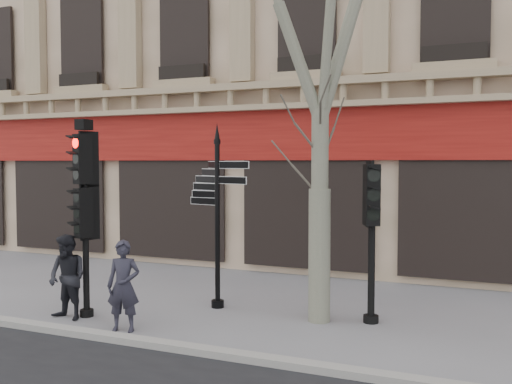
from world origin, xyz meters
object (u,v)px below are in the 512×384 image
traffic_signal_secondary (372,213)px  pedestrian_a (124,286)px  pedestrian_b (67,277)px  traffic_signal_main (85,193)px  fingerpost (217,184)px

traffic_signal_secondary → pedestrian_a: bearing=-174.0°
traffic_signal_secondary → pedestrian_b: traffic_signal_secondary is taller
pedestrian_a → traffic_signal_main: bearing=140.2°
pedestrian_a → pedestrian_b: pedestrian_b is taller
fingerpost → pedestrian_b: size_ratio=2.34×
traffic_signal_secondary → pedestrian_a: traffic_signal_secondary is taller
pedestrian_a → pedestrian_b: bearing=154.5°
fingerpost → traffic_signal_main: (-1.96, -1.57, -0.14)m
traffic_signal_secondary → pedestrian_b: (-5.19, -1.98, -1.21)m
traffic_signal_secondary → pedestrian_a: (-3.80, -2.18, -1.21)m
fingerpost → traffic_signal_secondary: size_ratio=1.28×
pedestrian_b → traffic_signal_main: bearing=64.1°
traffic_signal_main → pedestrian_b: bearing=-105.2°
pedestrian_a → pedestrian_b: size_ratio=1.00×
fingerpost → pedestrian_a: (-0.76, -2.06, -1.68)m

